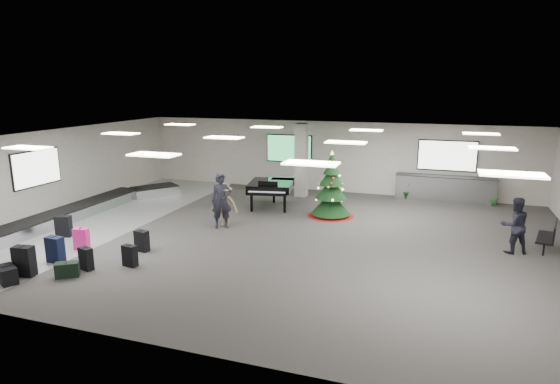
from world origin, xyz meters
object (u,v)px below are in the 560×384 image
(baggage_carousel, at_px, (84,210))
(bench, at_px, (550,235))
(service_counter, at_px, (445,188))
(christmas_tree, at_px, (331,194))
(grand_piano, at_px, (271,186))
(potted_plant_left, at_px, (407,190))
(traveler_bench, at_px, (515,225))
(potted_plant_right, at_px, (493,197))
(traveler_b, at_px, (225,205))
(pink_suitcase, at_px, (81,239))
(traveler_a, at_px, (221,201))

(baggage_carousel, xyz_separation_m, bench, (15.77, 1.34, 0.28))
(service_counter, relative_size, christmas_tree, 1.62)
(service_counter, distance_m, grand_piano, 7.41)
(service_counter, bearing_deg, potted_plant_left, -173.85)
(bench, distance_m, traveler_bench, 1.23)
(grand_piano, xyz_separation_m, potted_plant_right, (8.47, 3.22, -0.50))
(traveler_b, relative_size, potted_plant_left, 1.92)
(christmas_tree, distance_m, grand_piano, 2.58)
(pink_suitcase, bearing_deg, grand_piano, 47.46)
(service_counter, bearing_deg, traveler_bench, -72.42)
(christmas_tree, xyz_separation_m, grand_piano, (-2.54, 0.42, 0.02))
(baggage_carousel, distance_m, traveler_bench, 14.76)
(grand_piano, distance_m, potted_plant_left, 6.03)
(baggage_carousel, relative_size, traveler_a, 5.11)
(christmas_tree, bearing_deg, service_counter, 43.32)
(pink_suitcase, height_order, bench, bench)
(grand_piano, relative_size, potted_plant_right, 3.26)
(baggage_carousel, height_order, potted_plant_right, potted_plant_right)
(bench, bearing_deg, grand_piano, -178.05)
(baggage_carousel, height_order, pink_suitcase, pink_suitcase)
(pink_suitcase, relative_size, potted_plant_left, 0.85)
(pink_suitcase, height_order, potted_plant_left, potted_plant_left)
(bench, xyz_separation_m, traveler_b, (-10.18, -0.84, 0.27))
(traveler_bench, distance_m, potted_plant_left, 6.72)
(baggage_carousel, xyz_separation_m, christmas_tree, (8.80, 2.92, 0.64))
(service_counter, height_order, pink_suitcase, service_counter)
(grand_piano, height_order, traveler_b, traveler_b)
(traveler_a, distance_m, potted_plant_right, 11.12)
(service_counter, xyz_separation_m, bench, (2.93, -5.39, -0.05))
(traveler_b, bearing_deg, baggage_carousel, -179.30)
(potted_plant_left, distance_m, potted_plant_right, 3.39)
(service_counter, distance_m, potted_plant_left, 1.52)
(potted_plant_right, bearing_deg, baggage_carousel, -155.95)
(christmas_tree, bearing_deg, baggage_carousel, -161.62)
(pink_suitcase, xyz_separation_m, potted_plant_right, (12.16, 9.64, 0.04))
(potted_plant_right, bearing_deg, grand_piano, -159.16)
(pink_suitcase, bearing_deg, bench, 5.84)
(traveler_a, height_order, potted_plant_right, traveler_a)
(service_counter, relative_size, grand_piano, 1.69)
(christmas_tree, bearing_deg, traveler_b, -142.92)
(traveler_a, bearing_deg, baggage_carousel, 154.99)
(potted_plant_left, bearing_deg, potted_plant_right, 0.03)
(christmas_tree, distance_m, potted_plant_right, 6.98)
(grand_piano, xyz_separation_m, bench, (9.51, -2.01, -0.38))
(traveler_bench, relative_size, potted_plant_left, 2.11)
(service_counter, bearing_deg, traveler_b, -139.30)
(potted_plant_left, height_order, potted_plant_right, potted_plant_left)
(bench, relative_size, traveler_b, 0.96)
(baggage_carousel, bearing_deg, potted_plant_right, 24.05)
(service_counter, distance_m, potted_plant_right, 1.90)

